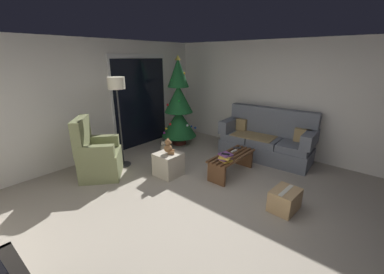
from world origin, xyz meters
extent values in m
plane|color=#9E9384|center=(0.00, 0.00, 0.00)|extent=(7.00, 7.00, 0.00)
cube|color=silver|center=(0.00, 3.06, 1.25)|extent=(5.72, 0.12, 2.50)
cube|color=silver|center=(2.86, 0.00, 1.25)|extent=(0.12, 6.00, 2.50)
cube|color=silver|center=(1.13, 2.99, 1.10)|extent=(1.60, 0.02, 2.20)
cube|color=black|center=(1.13, 2.97, 1.05)|extent=(1.50, 0.02, 2.10)
cube|color=slate|center=(2.25, 0.19, 0.17)|extent=(0.88, 1.94, 0.34)
cube|color=slate|center=(2.27, -0.43, 0.41)|extent=(0.72, 0.64, 0.14)
cube|color=slate|center=(2.23, 0.19, 0.41)|extent=(0.72, 0.64, 0.14)
cube|color=slate|center=(2.19, 0.81, 0.41)|extent=(0.72, 0.64, 0.14)
cube|color=slate|center=(2.55, 0.21, 0.78)|extent=(0.32, 1.91, 0.60)
cube|color=slate|center=(2.31, -0.68, 0.62)|extent=(0.77, 0.25, 0.28)
cube|color=slate|center=(2.19, 1.06, 0.62)|extent=(0.77, 0.25, 0.28)
cube|color=#997F51|center=(2.19, 0.44, 0.49)|extent=(0.66, 0.94, 0.02)
cube|color=#997F51|center=(2.45, -0.50, 0.62)|extent=(0.14, 0.33, 0.28)
cube|color=#997F51|center=(2.37, 0.90, 0.62)|extent=(0.14, 0.33, 0.28)
cube|color=brown|center=(1.12, 0.16, 0.38)|extent=(1.10, 0.05, 0.04)
cube|color=brown|center=(1.12, 0.24, 0.38)|extent=(1.10, 0.05, 0.04)
cube|color=brown|center=(1.12, 0.33, 0.38)|extent=(1.10, 0.05, 0.04)
cube|color=brown|center=(1.12, 0.42, 0.38)|extent=(1.10, 0.05, 0.04)
cube|color=brown|center=(1.12, 0.51, 0.38)|extent=(1.10, 0.05, 0.04)
cube|color=brown|center=(0.63, 0.33, 0.18)|extent=(0.05, 0.36, 0.36)
cube|color=brown|center=(1.61, 0.33, 0.18)|extent=(0.05, 0.36, 0.36)
cube|color=silver|center=(1.29, 0.39, 0.41)|extent=(0.16, 0.06, 0.02)
cube|color=#333338|center=(1.46, 0.43, 0.41)|extent=(0.12, 0.15, 0.02)
cube|color=#B79333|center=(0.79, 0.25, 0.41)|extent=(0.21, 0.20, 0.03)
cube|color=#6B3D7A|center=(0.80, 0.27, 0.45)|extent=(0.24, 0.18, 0.04)
cube|color=#B79333|center=(0.80, 0.26, 0.49)|extent=(0.30, 0.25, 0.03)
cube|color=#6B3D7A|center=(0.80, 0.27, 0.52)|extent=(0.23, 0.24, 0.03)
cube|color=black|center=(0.78, 0.26, 0.54)|extent=(0.11, 0.16, 0.01)
cylinder|color=#4C1E19|center=(1.71, 2.26, 0.05)|extent=(0.36, 0.36, 0.10)
cylinder|color=brown|center=(1.71, 2.26, 0.16)|extent=(0.08, 0.08, 0.12)
cone|color=#195628|center=(1.71, 2.26, 0.56)|extent=(0.88, 0.88, 0.68)
cone|color=#195628|center=(1.71, 2.26, 1.17)|extent=(0.69, 0.69, 0.68)
cone|color=#195628|center=(1.71, 2.26, 1.78)|extent=(0.51, 0.51, 0.68)
sphere|color=red|center=(1.44, 2.36, 1.04)|extent=(0.06, 0.06, 0.06)
sphere|color=blue|center=(1.94, 1.91, 0.44)|extent=(0.06, 0.06, 0.06)
sphere|color=#B233A5|center=(1.30, 2.36, 0.37)|extent=(0.06, 0.06, 0.06)
sphere|color=blue|center=(1.95, 2.36, 1.20)|extent=(0.06, 0.06, 0.06)
sphere|color=#1E8C33|center=(1.54, 2.30, 1.61)|extent=(0.06, 0.06, 0.06)
sphere|color=#1E8C33|center=(1.53, 2.06, 1.16)|extent=(0.06, 0.06, 0.06)
sphere|color=red|center=(1.34, 2.19, 0.61)|extent=(0.06, 0.06, 0.06)
sphere|color=gold|center=(1.81, 2.15, 1.76)|extent=(0.06, 0.06, 0.06)
sphere|color=blue|center=(2.13, 2.21, 0.38)|extent=(0.06, 0.06, 0.06)
sphere|color=white|center=(1.61, 1.88, 0.58)|extent=(0.06, 0.06, 0.06)
sphere|color=gold|center=(1.31, 2.30, 0.49)|extent=(0.06, 0.06, 0.06)
cone|color=#EAD14C|center=(1.71, 2.26, 2.12)|extent=(0.14, 0.14, 0.12)
cube|color=olive|center=(-0.53, 2.13, 0.16)|extent=(0.96, 0.96, 0.31)
cube|color=olive|center=(-0.53, 2.13, 0.40)|extent=(0.96, 0.96, 0.18)
cube|color=olive|center=(-0.73, 2.30, 0.81)|extent=(0.56, 0.62, 0.64)
cube|color=olive|center=(-0.33, 2.33, 0.60)|extent=(0.53, 0.48, 0.22)
cube|color=olive|center=(-0.70, 1.90, 0.60)|extent=(0.53, 0.48, 0.22)
cylinder|color=#2D2D30|center=(0.02, 2.24, 0.01)|extent=(0.28, 0.28, 0.02)
cylinder|color=#2D2D30|center=(0.02, 2.24, 0.80)|extent=(0.03, 0.03, 1.55)
cylinder|color=beige|center=(0.02, 2.24, 1.67)|extent=(0.32, 0.32, 0.22)
cube|color=#B2A893|center=(0.32, 1.22, 0.22)|extent=(0.44, 0.44, 0.44)
cylinder|color=brown|center=(0.40, 1.20, 0.47)|extent=(0.12, 0.12, 0.06)
cylinder|color=brown|center=(0.32, 1.14, 0.47)|extent=(0.12, 0.12, 0.06)
sphere|color=brown|center=(0.32, 1.22, 0.54)|extent=(0.15, 0.15, 0.15)
sphere|color=brown|center=(0.32, 1.22, 0.66)|extent=(0.11, 0.11, 0.11)
sphere|color=#A37A51|center=(0.35, 1.18, 0.65)|extent=(0.04, 0.04, 0.04)
sphere|color=brown|center=(0.35, 1.24, 0.70)|extent=(0.04, 0.04, 0.04)
sphere|color=brown|center=(0.29, 1.19, 0.70)|extent=(0.04, 0.04, 0.04)
sphere|color=brown|center=(0.39, 1.25, 0.55)|extent=(0.06, 0.06, 0.06)
sphere|color=brown|center=(0.28, 1.15, 0.55)|extent=(0.06, 0.06, 0.06)
cylinder|color=beige|center=(1.08, 2.17, 0.03)|extent=(0.12, 0.08, 0.06)
cylinder|color=beige|center=(1.09, 2.08, 0.03)|extent=(0.12, 0.08, 0.06)
sphere|color=beige|center=(1.03, 2.12, 0.10)|extent=(0.15, 0.15, 0.15)
sphere|color=beige|center=(1.03, 2.12, 0.22)|extent=(0.11, 0.11, 0.11)
sphere|color=#F4E5C1|center=(1.08, 2.12, 0.21)|extent=(0.04, 0.04, 0.04)
sphere|color=beige|center=(1.02, 2.15, 0.27)|extent=(0.04, 0.04, 0.04)
sphere|color=beige|center=(1.03, 2.08, 0.27)|extent=(0.04, 0.04, 0.04)
sphere|color=beige|center=(1.04, 2.19, 0.11)|extent=(0.06, 0.06, 0.06)
sphere|color=beige|center=(1.06, 2.05, 0.11)|extent=(0.06, 0.06, 0.06)
cube|color=tan|center=(0.65, -0.87, 0.16)|extent=(0.47, 0.36, 0.32)
cube|color=beige|center=(0.65, -0.87, 0.32)|extent=(0.41, 0.08, 0.00)
camera|label=1|loc=(-2.55, -1.83, 2.15)|focal=22.67mm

